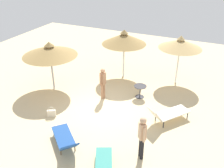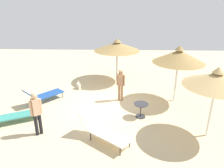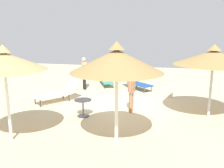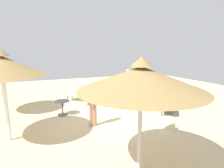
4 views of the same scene
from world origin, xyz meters
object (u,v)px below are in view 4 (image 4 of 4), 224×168
object	(u,v)px
parasol_umbrella_center	(141,78)
lounge_chair_far_left	(86,93)
parasol_umbrella_near_right	(2,66)
side_table_round	(62,105)
person_standing_front	(93,102)
lounge_chair_near_left	(169,102)
lounge_chair_edge	(156,93)
person_standing_far_right	(128,81)
handbag	(169,125)

from	to	relation	value
parasol_umbrella_center	lounge_chair_far_left	distance (m)	6.64
parasol_umbrella_center	lounge_chair_far_left	world-z (taller)	parasol_umbrella_center
parasol_umbrella_center	parasol_umbrella_near_right	world-z (taller)	parasol_umbrella_near_right
parasol_umbrella_near_right	side_table_round	xyz separation A→B (m)	(-1.89, -1.71, -1.92)
parasol_umbrella_center	person_standing_front	bearing A→B (deg)	-85.75
lounge_chair_near_left	side_table_round	world-z (taller)	lounge_chair_near_left
parasol_umbrella_center	person_standing_front	xyz separation A→B (m)	(0.22, -2.91, -1.27)
lounge_chair_edge	side_table_round	xyz separation A→B (m)	(5.57, 0.65, 0.08)
lounge_chair_edge	person_standing_far_right	bearing A→B (deg)	-28.57
lounge_chair_far_left	person_standing_far_right	distance (m)	2.63
lounge_chair_near_left	parasol_umbrella_near_right	bearing A→B (deg)	3.01
handbag	lounge_chair_near_left	bearing A→B (deg)	-130.05
lounge_chair_edge	lounge_chair_far_left	world-z (taller)	lounge_chair_far_left
person_standing_far_right	handbag	size ratio (longest dim) A/B	3.41
lounge_chair_edge	lounge_chair_far_left	distance (m)	4.18
lounge_chair_near_left	person_standing_far_right	size ratio (longest dim) A/B	1.07
lounge_chair_far_left	person_standing_far_right	bearing A→B (deg)	172.60
lounge_chair_edge	lounge_chair_far_left	xyz separation A→B (m)	(4.02, -1.14, 0.09)
lounge_chair_edge	handbag	world-z (taller)	lounge_chair_edge
handbag	side_table_round	size ratio (longest dim) A/B	0.80
person_standing_far_right	handbag	xyz separation A→B (m)	(0.75, 4.57, -0.83)
parasol_umbrella_center	lounge_chair_near_left	xyz separation A→B (m)	(-3.71, -3.24, -1.82)
parasol_umbrella_center	lounge_chair_far_left	xyz separation A→B (m)	(-0.43, -6.38, -1.77)
lounge_chair_edge	handbag	distance (m)	4.37
lounge_chair_far_left	side_table_round	distance (m)	2.36
lounge_chair_edge	person_standing_front	world-z (taller)	person_standing_front
parasol_umbrella_center	parasol_umbrella_near_right	distance (m)	4.17
parasol_umbrella_near_right	handbag	xyz separation A→B (m)	(-5.23, 1.41, -2.18)
lounge_chair_edge	lounge_chair_near_left	size ratio (longest dim) A/B	1.15
person_standing_front	handbag	size ratio (longest dim) A/B	3.23
lounge_chair_far_left	handbag	distance (m)	5.22
handbag	person_standing_far_right	bearing A→B (deg)	-99.30
lounge_chair_edge	lounge_chair_near_left	xyz separation A→B (m)	(0.75, 2.00, 0.04)
person_standing_front	handbag	xyz separation A→B (m)	(-2.44, 1.43, -0.77)
lounge_chair_near_left	person_standing_front	size ratio (longest dim) A/B	1.13
handbag	side_table_round	xyz separation A→B (m)	(3.34, -3.11, 0.26)
parasol_umbrella_center	parasol_umbrella_near_right	bearing A→B (deg)	-43.94
person_standing_front	lounge_chair_edge	bearing A→B (deg)	-153.48
lounge_chair_edge	parasol_umbrella_center	bearing A→B (deg)	49.67
person_standing_far_right	parasol_umbrella_near_right	bearing A→B (deg)	27.86
lounge_chair_far_left	handbag	bearing A→B (deg)	110.16
side_table_round	person_standing_far_right	bearing A→B (deg)	-160.46
lounge_chair_far_left	person_standing_front	world-z (taller)	person_standing_front
lounge_chair_edge	person_standing_front	bearing A→B (deg)	26.52
person_standing_far_right	side_table_round	size ratio (longest dim) A/B	2.72
person_standing_front	handbag	bearing A→B (deg)	149.68
lounge_chair_far_left	person_standing_front	bearing A→B (deg)	79.44
parasol_umbrella_center	lounge_chair_edge	bearing A→B (deg)	-130.33
lounge_chair_edge	person_standing_far_right	xyz separation A→B (m)	(1.48, -0.81, 0.66)
parasol_umbrella_near_right	lounge_chair_far_left	bearing A→B (deg)	-134.51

